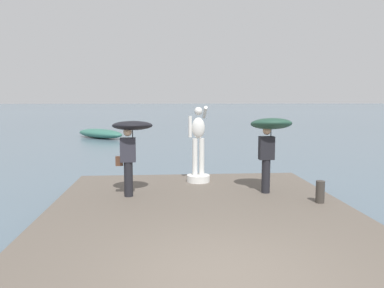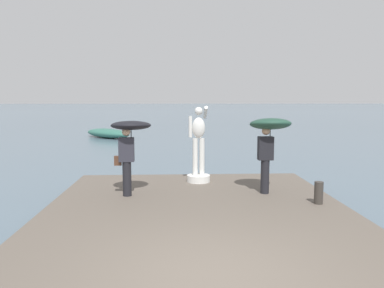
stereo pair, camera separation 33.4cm
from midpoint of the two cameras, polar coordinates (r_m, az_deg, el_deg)
name	(u,v)px [view 1 (the left image)]	position (r m, az deg, el deg)	size (l,w,h in m)	color
ground_plane	(170,123)	(45.06, -3.56, 3.14)	(400.00, 400.00, 0.00)	slate
pier	(207,236)	(7.55, 0.95, -13.64)	(6.86, 10.17, 0.40)	#60564C
statue_white_figure	(198,153)	(11.16, 0.09, -1.39)	(0.68, 0.90, 2.24)	white
onlooker_left	(131,137)	(9.57, -10.15, 1.07)	(1.04, 1.05, 1.92)	black
onlooker_right	(270,132)	(9.95, 10.69, 1.74)	(1.06, 1.09, 2.00)	black
mooring_bollard	(320,192)	(9.45, 17.72, -6.86)	(0.21, 0.21, 0.52)	#38332D
boat_mid	(100,134)	(28.54, -13.96, 1.54)	(4.32, 4.12, 0.67)	#336B5B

